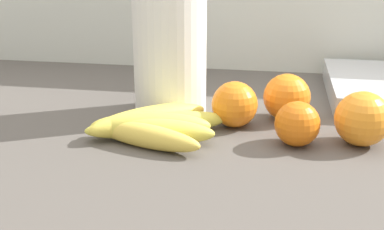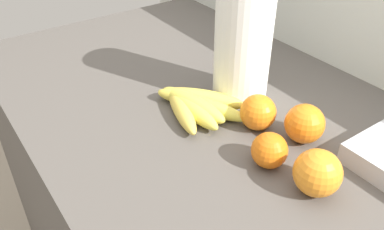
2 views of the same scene
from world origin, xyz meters
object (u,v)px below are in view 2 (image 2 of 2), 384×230
(orange_front, at_px, (269,150))
(orange_far_right, at_px, (317,173))
(orange_back_right, at_px, (258,112))
(banana_bunch, at_px, (194,104))
(paper_towel_roll, at_px, (244,35))
(orange_right, at_px, (305,124))

(orange_front, distance_m, orange_far_right, 0.09)
(orange_front, distance_m, orange_back_right, 0.11)
(banana_bunch, height_order, orange_front, orange_front)
(orange_back_right, xyz_separation_m, paper_towel_roll, (-0.11, 0.05, 0.11))
(orange_front, height_order, orange_back_right, orange_back_right)
(banana_bunch, bearing_deg, paper_towel_roll, 88.10)
(orange_far_right, bearing_deg, orange_back_right, 166.82)
(orange_far_right, distance_m, orange_back_right, 0.19)
(orange_right, height_order, orange_back_right, orange_right)
(orange_right, height_order, paper_towel_roll, paper_towel_roll)
(orange_front, xyz_separation_m, paper_towel_roll, (-0.21, 0.11, 0.12))
(banana_bunch, relative_size, paper_towel_roll, 0.65)
(orange_far_right, xyz_separation_m, orange_back_right, (-0.19, 0.04, -0.00))
(orange_right, bearing_deg, orange_far_right, -39.68)
(orange_back_right, bearing_deg, orange_far_right, -13.18)
(orange_front, xyz_separation_m, orange_right, (-0.01, 0.11, 0.01))
(orange_back_right, bearing_deg, orange_front, -32.54)
(banana_bunch, xyz_separation_m, orange_right, (0.20, 0.12, 0.02))
(orange_right, relative_size, orange_back_right, 1.05)
(orange_front, bearing_deg, banana_bunch, -176.75)
(banana_bunch, relative_size, orange_right, 2.79)
(orange_back_right, relative_size, paper_towel_roll, 0.22)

